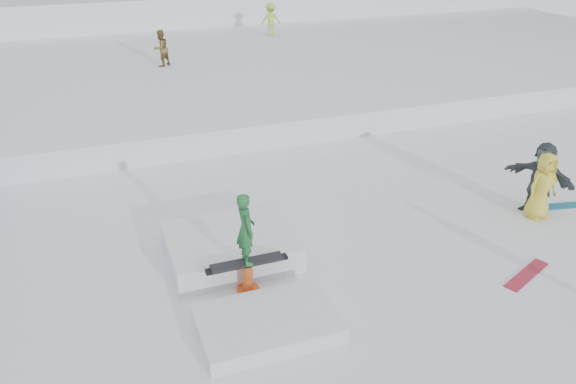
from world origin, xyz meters
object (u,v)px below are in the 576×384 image
object	(u,v)px
walker_olive	(161,48)
jib_rail_feature	(239,262)
walker_ygreen	(271,20)
spectator_dark	(541,178)
spectator_yellow	(542,186)

from	to	relation	value
walker_olive	jib_rail_feature	world-z (taller)	walker_olive
walker_ygreen	spectator_dark	xyz separation A→B (m)	(0.46, -18.81, -0.70)
walker_ygreen	spectator_dark	world-z (taller)	walker_ygreen
spectator_dark	jib_rail_feature	size ratio (longest dim) A/B	0.41
spectator_yellow	jib_rail_feature	size ratio (longest dim) A/B	0.38
spectator_yellow	jib_rail_feature	distance (m)	7.38
walker_ygreen	jib_rail_feature	world-z (taller)	walker_ygreen
spectator_yellow	jib_rail_feature	xyz separation A→B (m)	(-7.36, 0.12, -0.52)
spectator_yellow	spectator_dark	xyz separation A→B (m)	(0.13, 0.22, 0.08)
walker_olive	spectator_dark	size ratio (longest dim) A/B	0.82
spectator_yellow	jib_rail_feature	world-z (taller)	jib_rail_feature
walker_ygreen	spectator_dark	bearing A→B (deg)	104.27
walker_ygreen	jib_rail_feature	bearing A→B (deg)	82.49
jib_rail_feature	spectator_dark	bearing A→B (deg)	0.79
walker_olive	spectator_yellow	world-z (taller)	walker_olive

